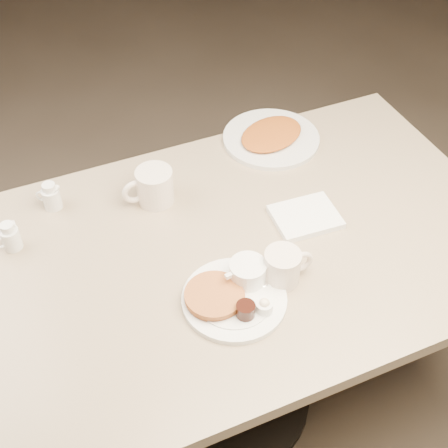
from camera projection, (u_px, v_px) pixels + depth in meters
name	position (u px, v px, depth m)	size (l,w,h in m)	color
room	(228.00, 6.00, 1.13)	(7.04, 8.04, 2.84)	#4C3F33
diner_table	(227.00, 290.00, 1.71)	(1.50, 0.90, 0.75)	tan
main_plate	(234.00, 292.00, 1.46)	(0.32, 0.28, 0.07)	white
coffee_mug_near	(283.00, 266.00, 1.48)	(0.13, 0.09, 0.09)	#F3E1D0
napkin	(305.00, 217.00, 1.65)	(0.18, 0.15, 0.02)	white
coffee_mug_far	(153.00, 187.00, 1.68)	(0.14, 0.10, 0.10)	white
creamer_left	(10.00, 237.00, 1.56)	(0.07, 0.05, 0.08)	white
creamer_right	(51.00, 197.00, 1.67)	(0.07, 0.05, 0.08)	white
hash_plate	(271.00, 137.00, 1.89)	(0.39, 0.39, 0.04)	silver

